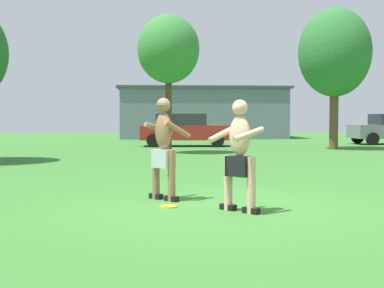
{
  "coord_description": "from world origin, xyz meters",
  "views": [
    {
      "loc": [
        -0.96,
        -8.42,
        1.42
      ],
      "look_at": [
        -0.28,
        1.82,
        0.91
      ],
      "focal_mm": 50.23,
      "sensor_mm": 36.0,
      "label": 1
    }
  ],
  "objects_px": {
    "car_red_mid_lot": "(184,129)",
    "tree_left_field": "(168,50)",
    "player_near": "(239,153)",
    "tree_behind_players": "(335,53)",
    "frisbee": "(169,206)",
    "player_in_gray": "(164,143)"
  },
  "relations": [
    {
      "from": "car_red_mid_lot",
      "to": "tree_left_field",
      "type": "height_order",
      "value": "tree_left_field"
    },
    {
      "from": "player_near",
      "to": "car_red_mid_lot",
      "type": "distance_m",
      "value": 18.17
    },
    {
      "from": "player_in_gray",
      "to": "frisbee",
      "type": "distance_m",
      "value": 1.22
    },
    {
      "from": "player_near",
      "to": "tree_behind_players",
      "type": "bearing_deg",
      "value": 66.67
    },
    {
      "from": "frisbee",
      "to": "tree_left_field",
      "type": "bearing_deg",
      "value": 88.66
    },
    {
      "from": "player_in_gray",
      "to": "tree_left_field",
      "type": "relative_size",
      "value": 0.33
    },
    {
      "from": "tree_behind_players",
      "to": "tree_left_field",
      "type": "bearing_deg",
      "value": -163.37
    },
    {
      "from": "player_near",
      "to": "frisbee",
      "type": "height_order",
      "value": "player_near"
    },
    {
      "from": "player_in_gray",
      "to": "car_red_mid_lot",
      "type": "relative_size",
      "value": 0.4
    },
    {
      "from": "tree_left_field",
      "to": "tree_behind_players",
      "type": "xyz_separation_m",
      "value": [
        7.32,
        2.19,
        0.2
      ]
    },
    {
      "from": "tree_left_field",
      "to": "car_red_mid_lot",
      "type": "bearing_deg",
      "value": 80.32
    },
    {
      "from": "car_red_mid_lot",
      "to": "tree_left_field",
      "type": "relative_size",
      "value": 0.81
    },
    {
      "from": "car_red_mid_lot",
      "to": "tree_left_field",
      "type": "distance_m",
      "value": 6.12
    },
    {
      "from": "frisbee",
      "to": "car_red_mid_lot",
      "type": "height_order",
      "value": "car_red_mid_lot"
    },
    {
      "from": "player_in_gray",
      "to": "car_red_mid_lot",
      "type": "distance_m",
      "value": 16.99
    },
    {
      "from": "frisbee",
      "to": "tree_behind_players",
      "type": "bearing_deg",
      "value": 62.68
    },
    {
      "from": "player_near",
      "to": "frisbee",
      "type": "relative_size",
      "value": 6.09
    },
    {
      "from": "player_in_gray",
      "to": "tree_left_field",
      "type": "height_order",
      "value": "tree_left_field"
    },
    {
      "from": "player_near",
      "to": "tree_behind_players",
      "type": "height_order",
      "value": "tree_behind_players"
    },
    {
      "from": "player_in_gray",
      "to": "tree_left_field",
      "type": "bearing_deg",
      "value": 88.27
    },
    {
      "from": "player_near",
      "to": "frisbee",
      "type": "distance_m",
      "value": 1.45
    },
    {
      "from": "frisbee",
      "to": "car_red_mid_lot",
      "type": "relative_size",
      "value": 0.06
    }
  ]
}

